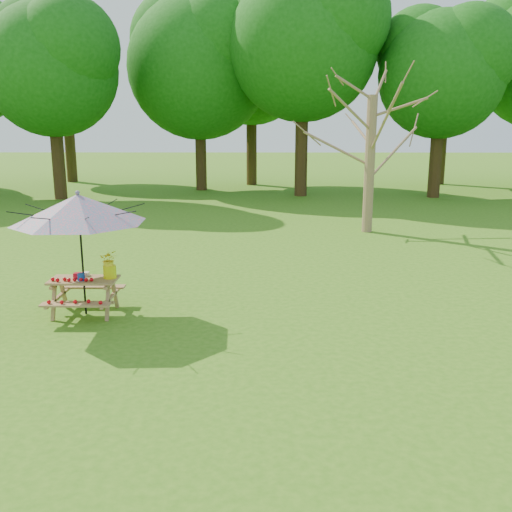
{
  "coord_description": "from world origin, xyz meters",
  "views": [
    {
      "loc": [
        0.51,
        -5.48,
        3.45
      ],
      "look_at": [
        0.42,
        4.42,
        1.1
      ],
      "focal_mm": 40.0,
      "sensor_mm": 36.0,
      "label": 1
    }
  ],
  "objects_px": {
    "bare_tree": "(376,34)",
    "flower_bucket": "(109,263)",
    "picnic_table": "(85,297)",
    "patio_umbrella": "(79,209)"
  },
  "relations": [
    {
      "from": "bare_tree",
      "to": "flower_bucket",
      "type": "height_order",
      "value": "bare_tree"
    },
    {
      "from": "patio_umbrella",
      "to": "flower_bucket",
      "type": "bearing_deg",
      "value": 7.8
    },
    {
      "from": "picnic_table",
      "to": "patio_umbrella",
      "type": "bearing_deg",
      "value": 84.81
    },
    {
      "from": "bare_tree",
      "to": "flower_bucket",
      "type": "distance_m",
      "value": 11.27
    },
    {
      "from": "bare_tree",
      "to": "picnic_table",
      "type": "bearing_deg",
      "value": -129.24
    },
    {
      "from": "bare_tree",
      "to": "patio_umbrella",
      "type": "height_order",
      "value": "bare_tree"
    },
    {
      "from": "picnic_table",
      "to": "flower_bucket",
      "type": "xyz_separation_m",
      "value": [
        0.46,
        0.07,
        0.62
      ]
    },
    {
      "from": "patio_umbrella",
      "to": "picnic_table",
      "type": "bearing_deg",
      "value": -95.19
    },
    {
      "from": "patio_umbrella",
      "to": "flower_bucket",
      "type": "height_order",
      "value": "patio_umbrella"
    },
    {
      "from": "bare_tree",
      "to": "flower_bucket",
      "type": "relative_size",
      "value": 18.8
    }
  ]
}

